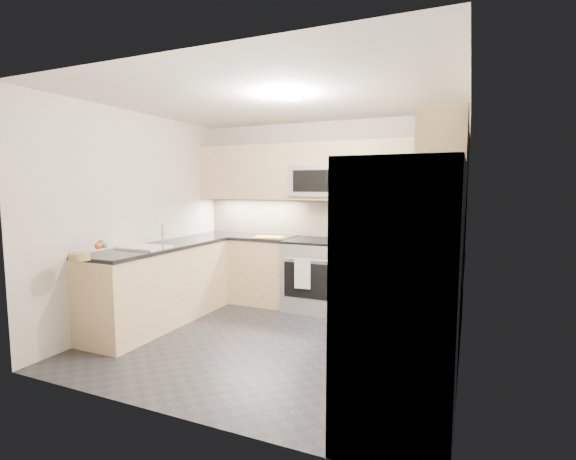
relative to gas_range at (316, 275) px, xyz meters
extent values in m
cube|color=#232328|center=(0.00, -1.28, -0.46)|extent=(3.60, 3.20, 0.00)
cube|color=beige|center=(0.00, -1.28, 2.04)|extent=(3.60, 3.20, 0.02)
cube|color=beige|center=(0.00, 0.32, 0.79)|extent=(3.60, 0.02, 2.50)
cube|color=beige|center=(0.00, -2.88, 0.79)|extent=(3.60, 0.02, 2.50)
cube|color=beige|center=(-1.80, -1.28, 0.79)|extent=(0.02, 3.20, 2.50)
cube|color=beige|center=(1.80, -1.28, 0.79)|extent=(0.02, 3.20, 2.50)
cube|color=tan|center=(-1.09, 0.02, -0.01)|extent=(1.42, 0.60, 0.90)
cube|color=tan|center=(1.09, 0.02, -0.01)|extent=(1.42, 0.60, 0.90)
cube|color=tan|center=(1.50, -1.12, -0.01)|extent=(0.60, 1.70, 0.90)
cube|color=tan|center=(-1.50, -1.28, -0.01)|extent=(0.60, 2.00, 0.90)
cube|color=black|center=(-1.09, 0.02, 0.47)|extent=(1.42, 0.63, 0.04)
cube|color=black|center=(1.09, 0.02, 0.47)|extent=(1.42, 0.63, 0.04)
cube|color=black|center=(1.50, -1.12, 0.47)|extent=(0.63, 1.70, 0.04)
cube|color=black|center=(-1.50, -1.28, 0.47)|extent=(0.63, 2.00, 0.04)
cube|color=tan|center=(0.00, 0.15, 1.37)|extent=(3.60, 0.35, 0.75)
cube|color=tan|center=(1.62, -1.00, 1.37)|extent=(0.35, 1.95, 0.75)
cube|color=tan|center=(0.00, 0.32, 0.74)|extent=(3.60, 0.01, 0.51)
cube|color=tan|center=(1.80, -0.82, 0.74)|extent=(0.01, 2.30, 0.51)
cube|color=#929599|center=(0.00, 0.00, 0.00)|extent=(0.76, 0.65, 0.91)
cube|color=black|center=(0.00, 0.00, 0.46)|extent=(0.76, 0.65, 0.03)
cube|color=black|center=(0.00, -0.33, -0.01)|extent=(0.62, 0.02, 0.45)
cylinder|color=#B2B5BA|center=(0.00, -0.35, 0.26)|extent=(0.60, 0.02, 0.02)
cube|color=#A6AAAE|center=(0.00, 0.12, 1.24)|extent=(0.76, 0.40, 0.40)
cube|color=black|center=(0.00, -0.08, 1.24)|extent=(0.60, 0.01, 0.28)
cube|color=gray|center=(1.45, -2.43, 0.45)|extent=(0.70, 0.90, 1.80)
cylinder|color=#B2B5BA|center=(1.08, -2.61, 0.49)|extent=(0.02, 0.02, 1.20)
cylinder|color=#B2B5BA|center=(1.08, -2.25, 0.49)|extent=(0.02, 0.02, 1.20)
cube|color=white|center=(-1.50, -1.53, 0.42)|extent=(0.52, 0.38, 0.16)
cylinder|color=silver|center=(-1.24, -1.53, 0.62)|extent=(0.03, 0.03, 0.28)
cylinder|color=green|center=(1.47, -0.04, 0.56)|extent=(0.28, 0.28, 0.15)
cube|color=orange|center=(-0.65, -0.09, 0.49)|extent=(0.43, 0.34, 0.01)
cylinder|color=#9E814A|center=(-1.50, -2.38, 0.52)|extent=(0.20, 0.20, 0.07)
sphere|color=red|center=(-1.56, -2.07, 0.60)|extent=(0.08, 0.08, 0.08)
sphere|color=green|center=(-1.48, -2.10, 0.60)|extent=(0.07, 0.07, 0.07)
cube|color=silver|center=(-0.05, -0.37, 0.10)|extent=(0.20, 0.03, 0.39)
sphere|color=#E34C19|center=(-1.48, -2.17, 0.60)|extent=(0.07, 0.07, 0.07)
camera|label=1|loc=(1.84, -5.12, 1.18)|focal=26.00mm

